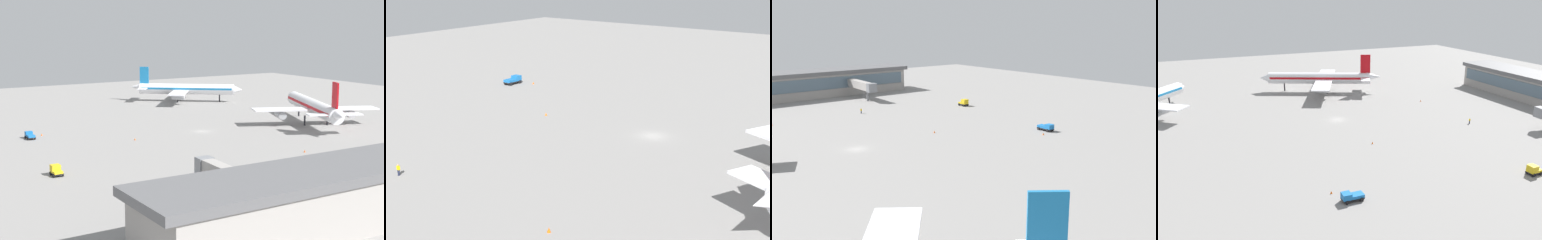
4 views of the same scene
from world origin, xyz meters
The scene contains 8 objects.
ground centered at (0.00, 0.00, 0.00)m, with size 288.00×288.00×0.00m, color gray.
airplane_taxiing centered at (37.24, -7.61, 5.54)m, with size 39.09×47.15×15.24m.
pushback_tractor centered at (-46.93, 15.72, 0.97)m, with size 2.27×4.43×1.90m.
baggage_tug centered at (-53.01, -25.94, 1.16)m, with size 2.25×3.23×2.30m.
ground_crew_worker centered at (-19.94, -36.53, 0.85)m, with size 0.56×0.47×1.67m.
safety_cone_near_gate centered at (7.25, -36.74, 0.30)m, with size 0.44×0.44×0.60m, color #EA590C.
safety_cone_mid_apron centered at (-42.80, 18.31, 0.30)m, with size 0.44×0.44×0.60m, color #EA590C.
safety_cone_far_side centered at (-22.64, -1.21, 0.30)m, with size 0.44×0.44×0.60m, color #EA590C.
Camera 4 is at (-104.16, 41.02, 37.87)m, focal length 34.36 mm.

